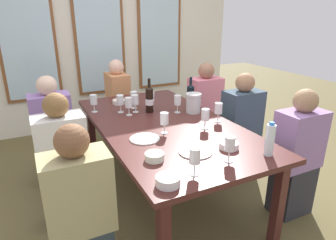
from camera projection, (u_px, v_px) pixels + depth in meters
ground_plane at (164, 193)px, 2.87m from camera, size 12.00×12.00×0.00m
back_wall_with_windows at (98, 28)px, 4.22m from camera, size 4.31×0.10×2.90m
dining_table at (164, 130)px, 2.64m from camera, size 1.11×2.10×0.74m
white_plate_0 at (195, 152)px, 2.06m from camera, size 0.24×0.24×0.01m
white_plate_1 at (145, 139)px, 2.27m from camera, size 0.23×0.23×0.01m
metal_pitcher at (193, 103)px, 2.86m from camera, size 0.16×0.16×0.19m
wine_bottle_0 at (190, 95)px, 3.04m from camera, size 0.08×0.08×0.31m
wine_bottle_1 at (150, 99)px, 2.85m from camera, size 0.08×0.08×0.34m
tasting_bowl_0 at (155, 157)px, 1.95m from camera, size 0.13×0.13×0.05m
tasting_bowl_1 at (119, 102)px, 3.15m from camera, size 0.14×0.14×0.05m
tasting_bowl_2 at (168, 181)px, 1.66m from camera, size 0.14×0.14×0.05m
tasting_bowl_3 at (229, 145)px, 2.12m from camera, size 0.14×0.14×0.05m
water_bottle at (270, 140)px, 1.99m from camera, size 0.06×0.06×0.24m
wine_glass_0 at (230, 145)px, 1.90m from camera, size 0.07×0.07×0.17m
wine_glass_1 at (218, 109)px, 2.60m from camera, size 0.07×0.07×0.17m
wine_glass_2 at (129, 103)px, 2.77m from camera, size 0.07×0.07×0.17m
wine_glass_3 at (135, 101)px, 2.86m from camera, size 0.07×0.07×0.17m
wine_glass_4 at (164, 120)px, 2.35m from camera, size 0.07×0.07×0.17m
wine_glass_5 at (205, 115)px, 2.44m from camera, size 0.07×0.07×0.17m
wine_glass_6 at (151, 97)px, 2.96m from camera, size 0.07×0.07×0.17m
wine_glass_7 at (195, 156)px, 1.74m from camera, size 0.07×0.07×0.17m
wine_glass_8 at (120, 100)px, 2.85m from camera, size 0.07×0.07×0.17m
wine_glass_9 at (178, 101)px, 2.85m from camera, size 0.07×0.07×0.17m
wine_glass_10 at (94, 100)px, 2.86m from camera, size 0.07×0.07×0.17m
wine_glass_11 at (134, 97)px, 2.97m from camera, size 0.07×0.07×0.17m
seated_person_0 at (64, 164)px, 2.34m from camera, size 0.38×0.24×1.11m
seated_person_1 at (241, 129)px, 3.05m from camera, size 0.38×0.24×1.11m
seated_person_2 at (54, 134)px, 2.93m from camera, size 0.38×0.24×1.11m
seated_person_3 at (205, 110)px, 3.63m from camera, size 0.38×0.24×1.11m
seated_person_4 at (81, 217)px, 1.74m from camera, size 0.38×0.24×1.11m
seated_person_5 at (296, 157)px, 2.46m from camera, size 0.38×0.24×1.11m
seated_person_6 at (118, 104)px, 3.87m from camera, size 0.24×0.38×1.11m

